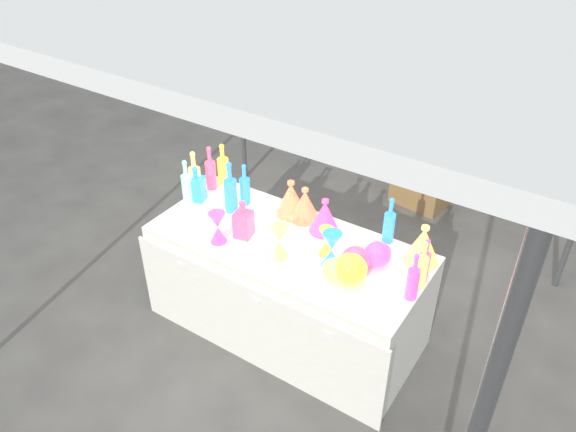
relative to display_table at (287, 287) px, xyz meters
The scene contains 29 objects.
ground 0.37m from the display_table, 90.00° to the left, with size 80.00×80.00×0.00m, color #63615C.
display_table is the anchor object (origin of this frame).
cardboard_box_closed 2.06m from the display_table, 85.48° to the left, with size 0.49×0.35×0.35m, color olive.
cardboard_box_flat 2.84m from the display_table, 74.13° to the left, with size 0.77×0.55×0.07m, color olive.
bottle_0 1.03m from the display_table, 155.76° to the left, with size 0.08×0.08×0.32m, color red, non-canonical shape.
bottle_1 0.76m from the display_table, 155.70° to the left, with size 0.07×0.07×0.31m, color #167A33, non-canonical shape.
bottle_2 1.02m from the display_table, 163.06° to the left, with size 0.07×0.07×0.34m, color #FF581A, non-canonical shape.
bottle_4 1.02m from the display_table, behind, with size 0.08×0.08×0.36m, color #15856A, non-canonical shape.
bottle_5 1.01m from the display_table, behind, with size 0.07×0.07×0.33m, color #BD2561, non-canonical shape.
bottle_7 0.78m from the display_table, 169.46° to the left, with size 0.09×0.09×0.38m, color #167A33, non-canonical shape.
decanter_1 0.59m from the display_table, 162.02° to the right, with size 0.11×0.11×0.27m, color #FF581A, non-canonical shape.
decanter_2 0.96m from the display_table, behind, with size 0.11×0.11×0.26m, color #167A33, non-canonical shape.
hourglass_1 0.65m from the display_table, 148.53° to the right, with size 0.11×0.11×0.22m, color #1E50B1, non-canonical shape.
hourglass_2 0.51m from the display_table, 74.93° to the right, with size 0.11×0.11×0.23m, color #15856A, non-canonical shape.
hourglass_3 0.52m from the display_table, 91.19° to the right, with size 0.10×0.10×0.21m, color #BD2561, non-canonical shape.
hourglass_4 0.54m from the display_table, ahead, with size 0.09×0.09×0.19m, color red, non-canonical shape.
hourglass_5 0.61m from the display_table, ahead, with size 0.12×0.12×0.24m, color #167A33, non-canonical shape.
globe_0 0.69m from the display_table, 11.65° to the right, with size 0.19×0.19×0.16m, color red, non-canonical shape.
globe_1 0.62m from the display_table, 18.47° to the right, with size 0.15×0.15×0.12m, color #15856A, non-canonical shape.
globe_2 0.66m from the display_table, ahead, with size 0.17×0.17×0.14m, color #FF581A, non-canonical shape.
globe_3 0.73m from the display_table, 11.70° to the left, with size 0.17×0.17×0.13m, color #1E50B1, non-canonical shape.
lampshade_0 0.60m from the display_table, 119.02° to the left, with size 0.21×0.21×0.25m, color yellow, non-canonical shape.
lampshade_1 0.58m from the display_table, 99.69° to the left, with size 0.20×0.20×0.24m, color yellow, non-canonical shape.
lampshade_2 0.57m from the display_table, 61.52° to the left, with size 0.20×0.20×0.24m, color #1E50B1, non-canonical shape.
lampshade_3 0.97m from the display_table, 20.35° to the left, with size 0.22×0.22×0.26m, color #15856A, non-canonical shape.
bottle_8 0.84m from the display_table, 35.01° to the left, with size 0.07×0.07×0.32m, color #167A33, non-canonical shape.
bottle_9 1.01m from the display_table, ahead, with size 0.06×0.06×0.29m, color #FF581A, non-canonical shape.
bottle_10 1.01m from the display_table, ahead, with size 0.07×0.07×0.31m, color #1E50B1, non-canonical shape.
bottle_11 1.01m from the display_table, ahead, with size 0.07×0.07×0.31m, color #15856A, non-canonical shape.
Camera 1 is at (1.56, -2.39, 2.92)m, focal length 35.00 mm.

